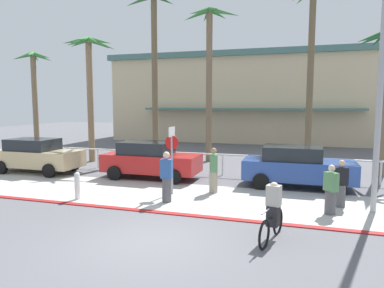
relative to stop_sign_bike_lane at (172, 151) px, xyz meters
name	(u,v)px	position (x,y,z in m)	size (l,w,h in m)	color
ground_plane	(229,170)	(1.05, 5.58, -1.68)	(80.00, 80.00, 0.00)	#5B5B60
sidewalk_strip	(197,198)	(1.05, -0.22, -1.67)	(44.00, 4.00, 0.02)	beige
curb_paint	(179,214)	(1.05, -2.22, -1.66)	(44.00, 0.24, 0.03)	maroon
building_backdrop	(255,98)	(0.33, 21.78, 2.31)	(26.38, 9.83, 7.94)	beige
rail_fence	(223,158)	(1.05, 4.08, -0.84)	(22.78, 0.08, 1.04)	white
stop_sign_bike_lane	(172,151)	(0.00, 0.00, 0.00)	(0.52, 0.56, 2.56)	gray
bollard_1	(77,186)	(-2.97, -1.68, -1.16)	(0.20, 0.20, 1.00)	white
streetlight_curb	(383,74)	(6.84, -0.40, 2.60)	(0.24, 2.54, 7.50)	#9EA0A5
palm_tree_0	(34,80)	(-13.12, 8.01, 3.40)	(3.06, 3.06, 6.99)	#756047
palm_tree_1	(90,65)	(-7.24, 5.84, 3.96)	(3.25, 3.40, 7.28)	#846B4C
palm_tree_2	(154,43)	(-4.09, 7.97, 5.40)	(3.82, 3.27, 10.02)	brown
palm_tree_3	(210,53)	(-0.61, 7.95, 4.66)	(3.41, 2.93, 8.95)	#756047
palm_tree_4	(312,32)	(5.02, 9.18, 5.74)	(3.35, 3.44, 9.98)	brown
car_tan_0	(37,155)	(-7.96, 2.04, -0.81)	(4.40, 2.02, 1.69)	tan
car_red_1	(150,160)	(-1.98, 2.46, -0.81)	(4.40, 2.02, 1.69)	red
car_blue_2	(297,166)	(4.47, 2.62, -0.81)	(4.40, 2.02, 1.69)	#284793
cyclist_black_0	(273,213)	(3.97, -3.43, -0.98)	(0.48, 1.79, 1.50)	black
pedestrian_0	(213,172)	(1.44, 0.68, -0.86)	(0.41, 0.47, 1.75)	gray
pedestrian_1	(331,192)	(5.51, -0.84, -0.96)	(0.46, 0.47, 1.56)	#4C4C51
pedestrian_2	(341,186)	(5.89, 0.10, -0.95)	(0.44, 0.37, 1.58)	#4C4C51
pedestrian_3	(167,179)	(0.20, -1.06, -0.84)	(0.42, 0.35, 1.78)	#4C4C51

